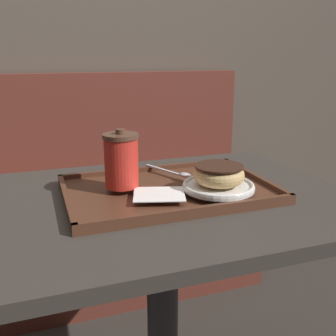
# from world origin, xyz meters

# --- Properties ---
(wall_behind) EXTENTS (8.00, 0.05, 2.40)m
(wall_behind) POSITION_xyz_m (0.00, 1.10, 1.20)
(wall_behind) COLOR brown
(wall_behind) RESTS_ON ground_plane
(booth_bench) EXTENTS (1.76, 0.44, 1.00)m
(booth_bench) POSITION_xyz_m (-0.17, 0.87, 0.32)
(booth_bench) COLOR brown
(booth_bench) RESTS_ON ground_plane
(cafe_table) EXTENTS (0.88, 0.64, 0.76)m
(cafe_table) POSITION_xyz_m (0.00, 0.00, 0.58)
(cafe_table) COLOR #38332D
(cafe_table) RESTS_ON ground_plane
(serving_tray) EXTENTS (0.49, 0.33, 0.02)m
(serving_tray) POSITION_xyz_m (0.02, 0.02, 0.77)
(serving_tray) COLOR #512D1E
(serving_tray) RESTS_ON cafe_table
(napkin_paper) EXTENTS (0.14, 0.12, 0.00)m
(napkin_paper) POSITION_xyz_m (-0.02, -0.05, 0.78)
(napkin_paper) COLOR white
(napkin_paper) RESTS_ON serving_tray
(coffee_cup_front) EXTENTS (0.08, 0.08, 0.14)m
(coffee_cup_front) POSITION_xyz_m (-0.09, 0.04, 0.85)
(coffee_cup_front) COLOR red
(coffee_cup_front) RESTS_ON serving_tray
(plate_with_chocolate_donut) EXTENTS (0.17, 0.17, 0.01)m
(plate_with_chocolate_donut) POSITION_xyz_m (0.12, -0.05, 0.79)
(plate_with_chocolate_donut) COLOR white
(plate_with_chocolate_donut) RESTS_ON serving_tray
(donut_chocolate_glazed) EXTENTS (0.12, 0.12, 0.04)m
(donut_chocolate_glazed) POSITION_xyz_m (0.12, -0.05, 0.82)
(donut_chocolate_glazed) COLOR #DBB270
(donut_chocolate_glazed) RESTS_ON plate_with_chocolate_donut
(spoon) EXTENTS (0.08, 0.15, 0.01)m
(spoon) POSITION_xyz_m (0.07, 0.08, 0.79)
(spoon) COLOR silver
(spoon) RESTS_ON serving_tray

